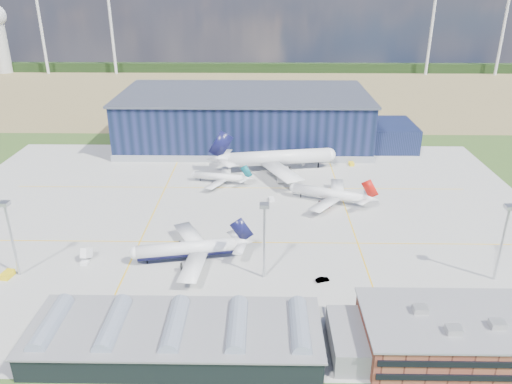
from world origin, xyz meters
The scene contains 23 objects.
ground centered at (0.00, 0.00, 0.00)m, with size 600.00×600.00×0.00m, color #2F4B1C.
apron centered at (0.00, 10.00, 0.03)m, with size 220.00×160.00×0.08m.
farmland centered at (0.00, 220.00, 0.00)m, with size 600.00×220.00×0.01m, color olive.
treeline centered at (0.00, 300.00, 4.00)m, with size 600.00×8.00×8.00m, color black.
horizon_dressing centered at (-191.30, 294.39, 34.20)m, with size 440.20×18.00×70.00m.
hangar centered at (2.81, 94.80, 11.62)m, with size 145.00×62.00×26.10m.
ops_building centered at (55.01, -60.00, 4.79)m, with size 46.00×23.00×10.90m.
glass_concourse centered at (-6.45, -60.00, 3.69)m, with size 78.00×23.00×8.60m.
light_mast_west centered at (-60.00, -30.00, 15.43)m, with size 2.60×2.60×23.00m.
light_mast_center centered at (10.00, -30.00, 15.43)m, with size 2.60×2.60×23.00m.
light_mast_east centered at (75.00, -30.00, 15.43)m, with size 2.60×2.60×23.00m.
airliner_navy centered at (-13.06, -21.02, 6.19)m, with size 37.95×37.13×12.38m, color white, non-canonical shape.
airliner_red centered at (34.18, 21.65, 5.64)m, with size 34.58×33.82×11.27m, color white, non-canonical shape.
airliner_widebody centered at (16.37, 55.00, 9.35)m, with size 57.35×56.11×18.70m, color white, non-canonical shape.
airliner_regional centered at (-8.58, 40.00, 4.35)m, with size 26.69×26.11×8.70m, color white, non-canonical shape.
gse_tug_a centered at (-62.83, -31.24, 0.85)m, with size 2.48×4.06×1.69m, color yellow.
gse_van_a centered at (-37.95, -45.41, 1.09)m, with size 2.18×5.00×2.18m, color white.
gse_cart_a centered at (12.79, 22.76, 0.63)m, with size 1.95×2.93×1.27m, color white.
gse_tug_c centered at (49.43, 62.00, 0.74)m, with size 2.12×3.40×1.49m, color yellow.
gse_cart_b centered at (26.78, 62.00, 0.64)m, with size 1.98×2.97×1.29m, color white.
airstair centered at (-43.25, -21.49, 1.50)m, with size 1.87×4.69×3.00m, color white.
car_a centered at (63.07, -48.00, 0.59)m, with size 1.38×3.44×1.17m, color #99999E.
car_b centered at (26.40, -31.99, 0.64)m, with size 1.36×3.90×1.29m, color #99999E.
Camera 1 is at (9.70, -150.43, 78.54)m, focal length 35.00 mm.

